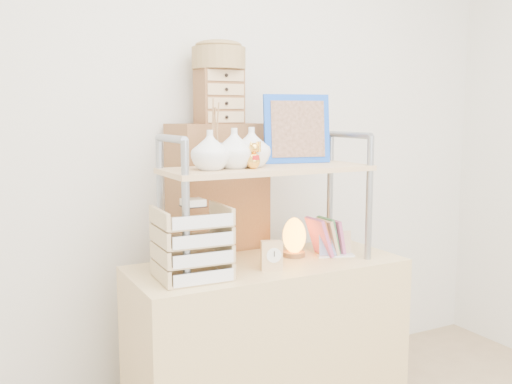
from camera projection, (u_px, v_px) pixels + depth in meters
room_shell at (402, 10)px, 1.65m from camera, size 3.42×3.41×2.61m
desk at (267, 345)px, 2.54m from camera, size 1.20×0.50×0.75m
cabinet at (219, 262)px, 2.79m from camera, size 0.48×0.29×1.35m
hutch at (257, 163)px, 2.41m from camera, size 0.90×0.34×0.73m
letter_tray at (193, 247)px, 2.23m from camera, size 0.27×0.25×0.32m
salt_lamp at (294, 237)px, 2.59m from camera, size 0.12×0.11×0.18m
desk_clock at (272, 256)px, 2.36m from camera, size 0.10×0.06×0.12m
postcard_stand at (335, 249)px, 2.60m from camera, size 0.17×0.10×0.12m
drawer_chest at (219, 97)px, 2.66m from camera, size 0.20×0.16×0.25m
woven_basket at (219, 58)px, 2.64m from camera, size 0.25×0.25×0.10m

